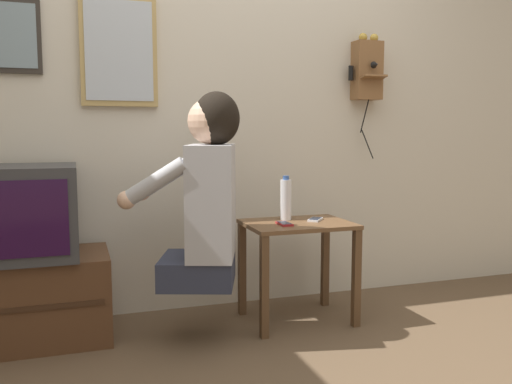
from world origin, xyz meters
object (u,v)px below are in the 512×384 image
at_px(television, 29,212).
at_px(cell_phone_spare, 315,219).
at_px(framed_picture, 8,35).
at_px(cell_phone_held, 284,224).
at_px(wall_phone_antique, 367,70).
at_px(person, 206,192).
at_px(wall_mirror, 119,51).
at_px(water_bottle, 286,199).

height_order(television, cell_phone_spare, television).
xyz_separation_m(framed_picture, cell_phone_held, (1.36, -0.45, -0.98)).
bearing_deg(wall_phone_antique, cell_phone_spare, -146.41).
height_order(framed_picture, cell_phone_held, framed_picture).
bearing_deg(person, framed_picture, 79.58).
bearing_deg(cell_phone_held, person, -170.48).
bearing_deg(wall_mirror, television, -150.21).
xyz_separation_m(framed_picture, cell_phone_spare, (1.57, -0.38, -0.98)).
relative_size(wall_phone_antique, wall_mirror, 1.31).
distance_m(television, water_bottle, 1.34).
relative_size(wall_mirror, cell_phone_held, 4.81).
distance_m(framed_picture, wall_mirror, 0.56).
distance_m(framed_picture, cell_phone_spare, 1.89).
xyz_separation_m(person, television, (-0.83, 0.25, -0.09)).
bearing_deg(television, wall_mirror, 29.79).
xyz_separation_m(cell_phone_held, cell_phone_spare, (0.22, 0.08, 0.00)).
bearing_deg(cell_phone_held, television, 172.65).
xyz_separation_m(wall_phone_antique, cell_phone_spare, (-0.50, -0.33, -0.88)).
xyz_separation_m(person, framed_picture, (-0.91, 0.52, 0.79)).
distance_m(person, cell_phone_spare, 0.70).
relative_size(wall_phone_antique, cell_phone_spare, 5.85).
bearing_deg(wall_mirror, cell_phone_spare, -20.05).
bearing_deg(framed_picture, person, -29.67).
bearing_deg(wall_phone_antique, wall_mirror, 178.46).
bearing_deg(cell_phone_spare, framed_picture, -154.38).
distance_m(wall_phone_antique, water_bottle, 1.04).
relative_size(person, cell_phone_held, 7.68).
xyz_separation_m(television, cell_phone_spare, (1.49, -0.10, -0.10)).
bearing_deg(cell_phone_held, water_bottle, 66.50).
distance_m(wall_phone_antique, cell_phone_spare, 1.06).
height_order(framed_picture, wall_mirror, wall_mirror).
distance_m(television, framed_picture, 0.93).
distance_m(television, cell_phone_spare, 1.50).
distance_m(person, wall_mirror, 0.97).
bearing_deg(cell_phone_held, wall_mirror, 151.43).
bearing_deg(framed_picture, television, -73.46).
bearing_deg(cell_phone_spare, cell_phone_held, -121.59).
bearing_deg(wall_phone_antique, framed_picture, 178.78).
relative_size(television, wall_mirror, 0.83).
height_order(wall_phone_antique, cell_phone_held, wall_phone_antique).
relative_size(person, television, 1.92).
distance_m(cell_phone_spare, water_bottle, 0.20).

